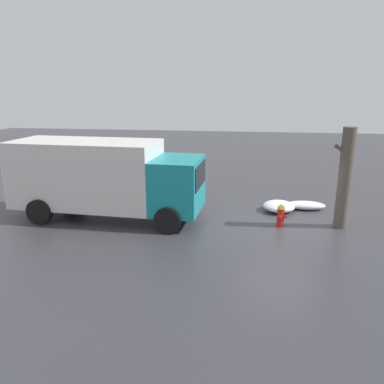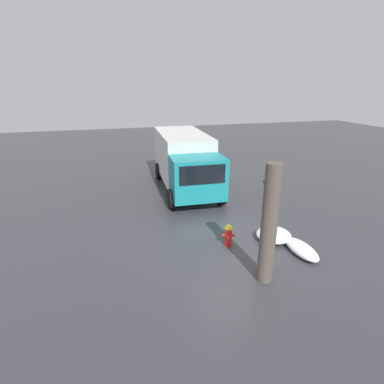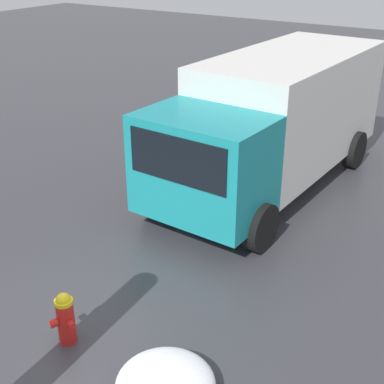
% 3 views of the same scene
% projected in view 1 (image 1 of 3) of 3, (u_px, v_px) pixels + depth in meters
% --- Properties ---
extents(ground_plane, '(60.00, 60.00, 0.00)m').
position_uv_depth(ground_plane, '(280.00, 226.00, 13.02)').
color(ground_plane, '#38383D').
extents(fire_hydrant, '(0.35, 0.45, 0.80)m').
position_uv_depth(fire_hydrant, '(281.00, 215.00, 12.90)').
color(fire_hydrant, red).
rests_on(fire_hydrant, ground_plane).
extents(tree_trunk, '(0.67, 0.44, 3.44)m').
position_uv_depth(tree_trunk, '(345.00, 178.00, 12.52)').
color(tree_trunk, brown).
rests_on(tree_trunk, ground_plane).
extents(delivery_truck, '(6.97, 2.87, 2.83)m').
position_uv_depth(delivery_truck, '(104.00, 176.00, 13.61)').
color(delivery_truck, teal).
rests_on(delivery_truck, ground_plane).
extents(snow_pile_by_hydrant, '(1.22, 1.23, 0.40)m').
position_uv_depth(snow_pile_by_hydrant, '(279.00, 206.00, 14.59)').
color(snow_pile_by_hydrant, white).
rests_on(snow_pile_by_hydrant, ground_plane).
extents(snow_pile_curbside, '(1.56, 0.68, 0.32)m').
position_uv_depth(snow_pile_curbside, '(305.00, 205.00, 14.85)').
color(snow_pile_curbside, white).
rests_on(snow_pile_curbside, ground_plane).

